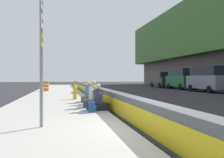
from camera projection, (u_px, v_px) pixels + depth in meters
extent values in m
plane|color=#2B2B2D|center=(148.00, 133.00, 6.48)|extent=(160.00, 160.00, 0.00)
cube|color=#B5B2A8|center=(44.00, 135.00, 5.96)|extent=(80.00, 4.40, 0.14)
cube|color=#545456|center=(148.00, 117.00, 6.48)|extent=(76.00, 0.44, 0.85)
cube|color=gold|center=(140.00, 119.00, 6.43)|extent=(74.48, 0.01, 0.54)
cylinder|color=gray|center=(41.00, 59.00, 6.56)|extent=(0.09, 0.09, 3.60)
cube|color=white|center=(42.00, 3.00, 6.56)|extent=(0.44, 0.02, 0.36)
cube|color=black|center=(43.00, 3.00, 6.56)|extent=(0.30, 0.01, 0.10)
cube|color=white|center=(42.00, 22.00, 6.56)|extent=(0.44, 0.02, 0.36)
cube|color=black|center=(43.00, 22.00, 6.57)|extent=(0.30, 0.01, 0.10)
cube|color=yellow|center=(42.00, 41.00, 6.57)|extent=(0.44, 0.02, 0.36)
cube|color=black|center=(43.00, 41.00, 6.57)|extent=(0.30, 0.01, 0.10)
cylinder|color=gold|center=(75.00, 93.00, 14.99)|extent=(0.24, 0.24, 0.72)
cone|color=gray|center=(75.00, 86.00, 14.99)|extent=(0.26, 0.26, 0.16)
cylinder|color=gray|center=(78.00, 93.00, 15.02)|extent=(0.10, 0.12, 0.10)
cylinder|color=gray|center=(72.00, 93.00, 14.96)|extent=(0.10, 0.12, 0.10)
cube|color=black|center=(98.00, 106.00, 10.02)|extent=(0.79, 0.88, 0.29)
cylinder|color=#333842|center=(98.00, 96.00, 10.02)|extent=(0.37, 0.37, 0.54)
sphere|color=beige|center=(98.00, 87.00, 10.02)|extent=(0.24, 0.24, 0.24)
cylinder|color=#333842|center=(96.00, 97.00, 10.21)|extent=(0.30, 0.18, 0.48)
cylinder|color=#333842|center=(100.00, 98.00, 9.83)|extent=(0.30, 0.18, 0.48)
cube|color=#424247|center=(93.00, 103.00, 11.09)|extent=(0.85, 0.95, 0.32)
cylinder|color=beige|center=(93.00, 93.00, 11.08)|extent=(0.40, 0.40, 0.60)
sphere|color=beige|center=(93.00, 84.00, 11.08)|extent=(0.26, 0.26, 0.26)
cylinder|color=beige|center=(93.00, 94.00, 11.31)|extent=(0.33, 0.19, 0.53)
cylinder|color=beige|center=(93.00, 95.00, 10.86)|extent=(0.33, 0.19, 0.53)
cube|color=#23284C|center=(92.00, 101.00, 12.30)|extent=(0.72, 0.82, 0.28)
cylinder|color=#333842|center=(92.00, 93.00, 12.30)|extent=(0.36, 0.36, 0.53)
sphere|color=#8E6647|center=(92.00, 85.00, 12.30)|extent=(0.24, 0.24, 0.24)
cylinder|color=#333842|center=(91.00, 94.00, 12.49)|extent=(0.29, 0.16, 0.47)
cylinder|color=#333842|center=(93.00, 94.00, 12.11)|extent=(0.29, 0.16, 0.47)
cube|color=#706651|center=(88.00, 99.00, 13.40)|extent=(0.72, 0.83, 0.30)
cylinder|color=#427FB7|center=(88.00, 91.00, 13.40)|extent=(0.38, 0.38, 0.56)
sphere|color=beige|center=(88.00, 84.00, 13.39)|extent=(0.25, 0.25, 0.25)
cylinder|color=#427FB7|center=(88.00, 92.00, 13.60)|extent=(0.29, 0.15, 0.49)
cylinder|color=#427FB7|center=(89.00, 92.00, 13.19)|extent=(0.29, 0.15, 0.49)
cube|color=navy|center=(92.00, 107.00, 9.38)|extent=(0.32, 0.22, 0.40)
cube|color=navy|center=(95.00, 108.00, 9.41)|extent=(0.22, 0.06, 0.20)
cylinder|color=orange|center=(46.00, 86.00, 24.11)|extent=(0.52, 0.52, 0.95)
cylinder|color=white|center=(46.00, 84.00, 24.11)|extent=(0.54, 0.54, 0.10)
cylinder|color=white|center=(46.00, 88.00, 24.11)|extent=(0.54, 0.54, 0.10)
cube|color=slate|center=(208.00, 82.00, 24.75)|extent=(5.15, 2.09, 1.30)
cube|color=black|center=(209.00, 71.00, 24.65)|extent=(4.14, 1.87, 0.90)
cylinder|color=black|center=(191.00, 88.00, 26.14)|extent=(0.73, 0.24, 0.72)
cylinder|color=black|center=(207.00, 88.00, 26.56)|extent=(0.73, 0.24, 0.72)
cylinder|color=black|center=(210.00, 89.00, 22.96)|extent=(0.73, 0.24, 0.72)
cube|color=#145128|center=(181.00, 81.00, 30.75)|extent=(5.10, 1.97, 1.30)
cube|color=black|center=(182.00, 72.00, 30.65)|extent=(4.10, 1.77, 0.90)
cylinder|color=black|center=(169.00, 86.00, 32.17)|extent=(0.72, 0.22, 0.72)
cylinder|color=black|center=(182.00, 86.00, 32.54)|extent=(0.72, 0.22, 0.72)
cylinder|color=black|center=(180.00, 87.00, 28.97)|extent=(0.72, 0.22, 0.72)
cylinder|color=black|center=(195.00, 87.00, 29.35)|extent=(0.72, 0.22, 0.72)
cube|color=#28282D|center=(162.00, 81.00, 36.15)|extent=(4.82, 1.97, 1.10)
cube|color=black|center=(162.00, 75.00, 36.05)|extent=(3.12, 1.76, 0.80)
cylinder|color=black|center=(152.00, 85.00, 37.49)|extent=(0.76, 0.23, 0.76)
cylinder|color=black|center=(163.00, 85.00, 37.84)|extent=(0.76, 0.23, 0.76)
cylinder|color=black|center=(160.00, 85.00, 34.47)|extent=(0.76, 0.23, 0.76)
cylinder|color=black|center=(172.00, 85.00, 34.82)|extent=(0.76, 0.23, 0.76)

